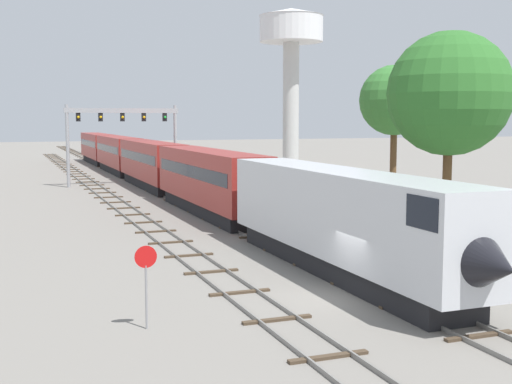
% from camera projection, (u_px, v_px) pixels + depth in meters
% --- Properties ---
extents(ground_plane, '(400.00, 400.00, 0.00)m').
position_uv_depth(ground_plane, '(339.00, 298.00, 26.81)').
color(ground_plane, gray).
extents(track_main, '(2.60, 200.00, 0.16)m').
position_uv_depth(track_main, '(127.00, 176.00, 83.28)').
color(track_main, slate).
rests_on(track_main, ground).
extents(track_near, '(2.60, 160.00, 0.16)m').
position_uv_depth(track_near, '(105.00, 195.00, 62.75)').
color(track_near, slate).
rests_on(track_near, ground).
extents(passenger_train, '(3.04, 104.54, 4.80)m').
position_uv_depth(passenger_train, '(150.00, 163.00, 69.93)').
color(passenger_train, silver).
rests_on(passenger_train, ground).
extents(signal_gantry, '(12.10, 0.49, 8.63)m').
position_uv_depth(signal_gantry, '(123.00, 127.00, 71.57)').
color(signal_gantry, '#999BA0').
rests_on(signal_gantry, ground).
extents(water_tower, '(10.35, 10.35, 24.77)m').
position_uv_depth(water_tower, '(291.00, 40.00, 107.44)').
color(water_tower, beige).
rests_on(water_tower, ground).
extents(stop_sign, '(0.76, 0.08, 2.88)m').
position_uv_depth(stop_sign, '(146.00, 275.00, 22.61)').
color(stop_sign, gray).
rests_on(stop_sign, ground).
extents(trackside_tree_left, '(7.59, 7.59, 12.45)m').
position_uv_depth(trackside_tree_left, '(450.00, 94.00, 40.73)').
color(trackside_tree_left, brown).
rests_on(trackside_tree_left, ground).
extents(trackside_tree_mid, '(5.93, 5.93, 11.68)m').
position_uv_depth(trackside_tree_mid, '(395.00, 101.00, 56.44)').
color(trackside_tree_mid, brown).
rests_on(trackside_tree_mid, ground).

